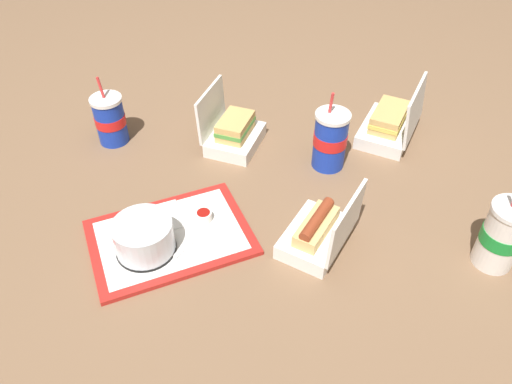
# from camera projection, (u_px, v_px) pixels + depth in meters

# --- Properties ---
(ground_plane) EXTENTS (3.20, 3.20, 0.00)m
(ground_plane) POSITION_uv_depth(u_px,v_px,m) (262.00, 197.00, 1.30)
(ground_plane) COLOR brown
(food_tray) EXTENTS (0.41, 0.32, 0.01)m
(food_tray) POSITION_uv_depth(u_px,v_px,m) (170.00, 237.00, 1.18)
(food_tray) COLOR red
(food_tray) RESTS_ON ground_plane
(cake_container) EXTENTS (0.14, 0.14, 0.08)m
(cake_container) POSITION_uv_depth(u_px,v_px,m) (144.00, 238.00, 1.12)
(cake_container) COLOR black
(cake_container) RESTS_ON food_tray
(ketchup_cup) EXTENTS (0.04, 0.04, 0.02)m
(ketchup_cup) POSITION_uv_depth(u_px,v_px,m) (204.00, 216.00, 1.21)
(ketchup_cup) COLOR white
(ketchup_cup) RESTS_ON food_tray
(napkin_stack) EXTENTS (0.12, 0.12, 0.00)m
(napkin_stack) POSITION_uv_depth(u_px,v_px,m) (161.00, 218.00, 1.21)
(napkin_stack) COLOR white
(napkin_stack) RESTS_ON food_tray
(plastic_fork) EXTENTS (0.09, 0.08, 0.00)m
(plastic_fork) POSITION_uv_depth(u_px,v_px,m) (191.00, 243.00, 1.15)
(plastic_fork) COLOR white
(plastic_fork) RESTS_ON food_tray
(clamshell_hotdog_back) EXTENTS (0.22, 0.22, 0.16)m
(clamshell_hotdog_back) POSITION_uv_depth(u_px,v_px,m) (319.00, 232.00, 1.14)
(clamshell_hotdog_back) COLOR white
(clamshell_hotdog_back) RESTS_ON ground_plane
(clamshell_sandwich_corner) EXTENTS (0.24, 0.25, 0.18)m
(clamshell_sandwich_corner) POSITION_uv_depth(u_px,v_px,m) (390.00, 124.00, 1.46)
(clamshell_sandwich_corner) COLOR white
(clamshell_sandwich_corner) RESTS_ON ground_plane
(clamshell_sandwich_left) EXTENTS (0.21, 0.22, 0.17)m
(clamshell_sandwich_left) POSITION_uv_depth(u_px,v_px,m) (233.00, 132.00, 1.43)
(clamshell_sandwich_left) COLOR white
(clamshell_sandwich_left) RESTS_ON ground_plane
(soda_cup_left) EXTENTS (0.09, 0.09, 0.23)m
(soda_cup_left) POSITION_uv_depth(u_px,v_px,m) (502.00, 236.00, 1.08)
(soda_cup_left) COLOR white
(soda_cup_left) RESTS_ON ground_plane
(soda_cup_center) EXTENTS (0.09, 0.09, 0.23)m
(soda_cup_center) POSITION_uv_depth(u_px,v_px,m) (330.00, 140.00, 1.34)
(soda_cup_center) COLOR #1938B7
(soda_cup_center) RESTS_ON ground_plane
(soda_cup_front) EXTENTS (0.09, 0.09, 0.21)m
(soda_cup_front) POSITION_uv_depth(u_px,v_px,m) (110.00, 120.00, 1.43)
(soda_cup_front) COLOR #1938B7
(soda_cup_front) RESTS_ON ground_plane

